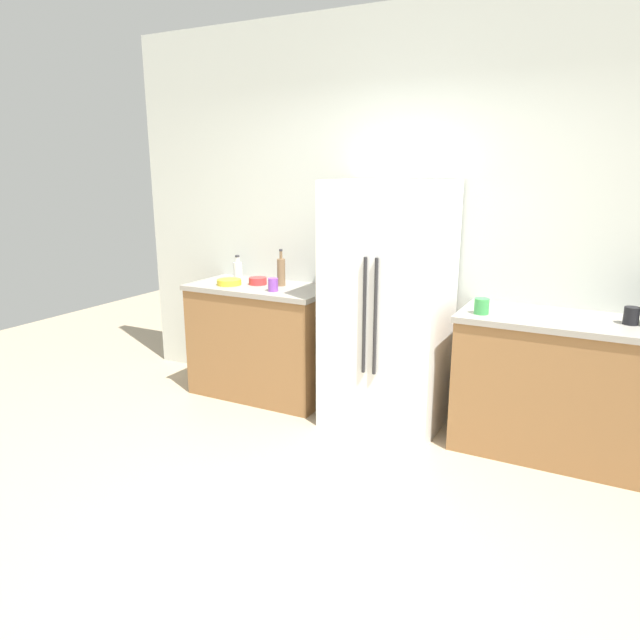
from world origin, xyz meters
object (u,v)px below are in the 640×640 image
at_px(cup_c, 631,316).
at_px(bowl_a, 229,282).
at_px(refrigerator, 388,307).
at_px(bottle_a, 281,271).
at_px(cup_b, 273,285).
at_px(cup_a, 482,306).
at_px(bowl_b, 258,281).
at_px(bottle_b, 238,270).

relative_size(cup_c, bowl_a, 0.55).
distance_m(refrigerator, bottle_a, 0.99).
xyz_separation_m(bottle_a, cup_c, (2.52, -0.06, -0.06)).
bearing_deg(bottle_a, cup_b, -75.08).
bearing_deg(cup_b, cup_a, 0.36).
relative_size(cup_c, bowl_b, 0.74).
height_order(bottle_a, cup_c, bottle_a).
distance_m(refrigerator, bowl_b, 1.17).
bearing_deg(refrigerator, cup_b, -173.43).
distance_m(refrigerator, bottle_b, 1.44).
distance_m(refrigerator, cup_c, 1.55).
height_order(cup_a, cup_c, cup_c).
relative_size(cup_a, cup_b, 1.01).
xyz_separation_m(bottle_a, bowl_b, (-0.20, -0.04, -0.09)).
bearing_deg(bottle_a, bottle_b, 174.50).
bearing_deg(refrigerator, bottle_a, 173.30).
bearing_deg(cup_a, cup_b, -179.64).
xyz_separation_m(bottle_b, cup_a, (2.11, -0.25, -0.03)).
relative_size(bottle_a, bowl_a, 1.50).
bearing_deg(refrigerator, bottle_b, 173.69).
bearing_deg(bottle_b, cup_b, -26.84).
distance_m(cup_c, bowl_a, 2.92).
height_order(bottle_b, bowl_b, bottle_b).
bearing_deg(cup_a, refrigerator, 172.15).
relative_size(bottle_b, cup_c, 1.96).
distance_m(bottle_a, cup_c, 2.52).
bearing_deg(cup_a, bottle_b, 173.19).
distance_m(bottle_b, bowl_a, 0.23).
distance_m(cup_b, cup_c, 2.46).
relative_size(refrigerator, cup_b, 17.49).
bearing_deg(bowl_a, cup_c, 2.18).
relative_size(bottle_b, bowl_a, 1.07).
bearing_deg(bowl_a, bowl_b, 31.32).
relative_size(bowl_a, bowl_b, 1.35).
relative_size(bottle_b, cup_a, 2.07).
xyz_separation_m(bottle_b, bowl_b, (0.26, -0.09, -0.06)).
distance_m(bottle_a, cup_a, 1.67).
relative_size(bottle_b, bowl_b, 1.44).
distance_m(cup_c, bowl_b, 2.71).
bearing_deg(cup_c, cup_b, -176.21).
bearing_deg(cup_c, bottle_b, 178.09).
xyz_separation_m(refrigerator, cup_a, (0.69, -0.09, 0.10)).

